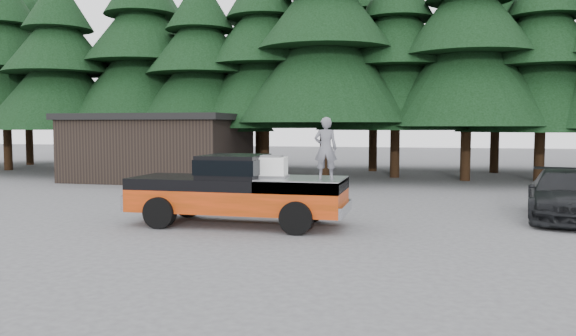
% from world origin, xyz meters
% --- Properties ---
extents(ground, '(120.00, 120.00, 0.00)m').
position_xyz_m(ground, '(0.00, 0.00, 0.00)').
color(ground, '#49494C').
rests_on(ground, ground).
extents(pickup_truck, '(6.00, 2.04, 1.33)m').
position_xyz_m(pickup_truck, '(-0.94, 0.34, 0.67)').
color(pickup_truck, red).
rests_on(pickup_truck, ground).
extents(truck_cab, '(1.66, 1.90, 0.59)m').
position_xyz_m(truck_cab, '(-1.04, 0.34, 1.62)').
color(truck_cab, black).
rests_on(truck_cab, pickup_truck).
extents(air_compressor, '(0.80, 0.67, 0.52)m').
position_xyz_m(air_compressor, '(0.02, 0.32, 1.59)').
color(air_compressor, white).
rests_on(air_compressor, pickup_truck).
extents(man_on_bed, '(0.63, 0.46, 1.60)m').
position_xyz_m(man_on_bed, '(1.53, 0.04, 2.13)').
color(man_on_bed, slate).
rests_on(man_on_bed, pickup_truck).
extents(parked_car, '(2.76, 5.13, 1.41)m').
position_xyz_m(parked_car, '(7.97, 3.49, 0.71)').
color(parked_car, black).
rests_on(parked_car, ground).
extents(utility_building, '(8.40, 6.40, 3.30)m').
position_xyz_m(utility_building, '(-9.00, 12.00, 1.67)').
color(utility_building, black).
rests_on(utility_building, ground).
extents(treeline, '(60.15, 16.05, 17.50)m').
position_xyz_m(treeline, '(0.42, 17.20, 7.72)').
color(treeline, black).
rests_on(treeline, ground).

